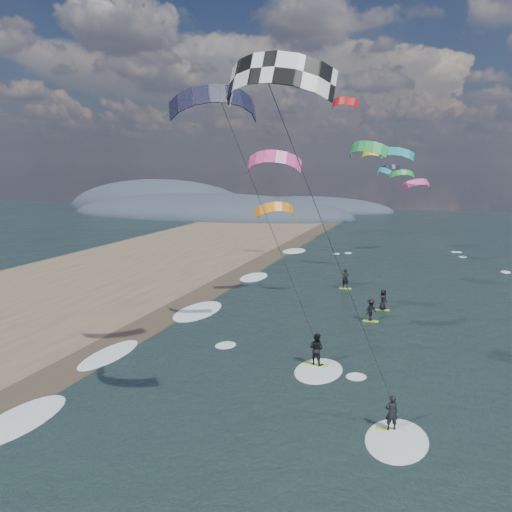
% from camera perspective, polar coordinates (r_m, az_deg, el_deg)
% --- Properties ---
extents(wet_sand_strip, '(3.00, 240.00, 0.00)m').
position_cam_1_polar(wet_sand_strip, '(32.51, -20.40, -11.84)').
color(wet_sand_strip, '#382D23').
rests_on(wet_sand_strip, ground).
extents(coastal_hills, '(80.00, 41.00, 15.00)m').
position_cam_1_polar(coastal_hills, '(132.67, -5.53, 4.34)').
color(coastal_hills, '#3D4756').
rests_on(coastal_hills, ground).
extents(kitesurfer_near_a, '(7.60, 8.52, 15.34)m').
position_cam_1_polar(kitesurfer_near_a, '(19.40, 4.28, 8.78)').
color(kitesurfer_near_a, '#9FEE2A').
rests_on(kitesurfer_near_a, ground).
extents(kitesurfer_near_b, '(7.27, 9.10, 15.40)m').
position_cam_1_polar(kitesurfer_near_b, '(27.67, -0.35, 6.95)').
color(kitesurfer_near_b, '#9FEE2A').
rests_on(kitesurfer_near_b, ground).
extents(far_kitesurfers, '(5.09, 11.28, 1.81)m').
position_cam_1_polar(far_kitesurfers, '(45.72, 11.13, -4.22)').
color(far_kitesurfers, '#9FEE2A').
rests_on(far_kitesurfers, ground).
extents(bg_kite_field, '(14.00, 72.92, 11.14)m').
position_cam_1_polar(bg_kite_field, '(67.78, 11.77, 9.02)').
color(bg_kite_field, teal).
rests_on(bg_kite_field, ground).
extents(shoreline_surf, '(2.40, 79.40, 0.11)m').
position_cam_1_polar(shoreline_surf, '(35.49, -14.07, -9.74)').
color(shoreline_surf, white).
rests_on(shoreline_surf, ground).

